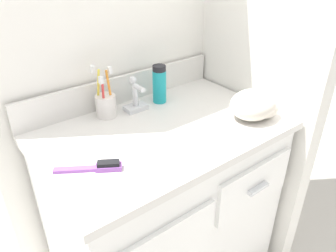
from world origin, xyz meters
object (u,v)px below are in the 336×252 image
(hairbrush, at_px, (98,167))
(hand_towel, at_px, (255,105))
(shaving_cream_can, at_px, (159,84))
(toothbrush_cup, at_px, (106,104))

(hairbrush, height_order, hand_towel, hand_towel)
(shaving_cream_can, bearing_deg, toothbrush_cup, 174.98)
(shaving_cream_can, relative_size, hairbrush, 0.86)
(shaving_cream_can, bearing_deg, hand_towel, -58.91)
(toothbrush_cup, height_order, shaving_cream_can, toothbrush_cup)
(toothbrush_cup, height_order, hairbrush, toothbrush_cup)
(shaving_cream_can, distance_m, hairbrush, 0.51)
(hand_towel, bearing_deg, toothbrush_cup, 141.09)
(shaving_cream_can, bearing_deg, hairbrush, -147.81)
(hairbrush, bearing_deg, hand_towel, 26.45)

